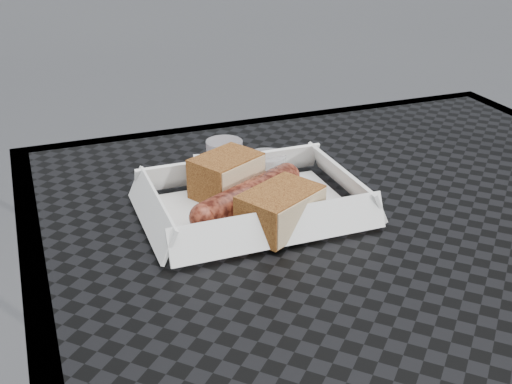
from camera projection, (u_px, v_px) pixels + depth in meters
patio_table at (395, 284)px, 0.74m from camera, size 0.80×0.80×0.74m
food_tray at (253, 210)px, 0.74m from camera, size 0.22×0.15×0.00m
bratwurst at (248, 195)px, 0.74m from camera, size 0.16×0.10×0.03m
bread_near at (226, 175)px, 0.77m from camera, size 0.10×0.09×0.05m
bread_far at (280, 210)px, 0.69m from camera, size 0.10×0.09×0.04m
veg_garnish at (311, 212)px, 0.73m from camera, size 0.03×0.03×0.00m
napkin at (240, 170)px, 0.85m from camera, size 0.15×0.15×0.00m
condiment_cup_sauce at (224, 151)px, 0.87m from camera, size 0.05×0.05×0.03m
condiment_cup_empty at (267, 166)px, 0.83m from camera, size 0.05×0.05×0.03m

